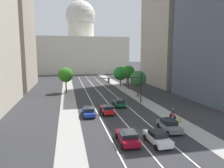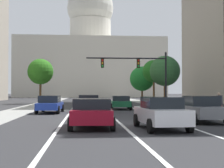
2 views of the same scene
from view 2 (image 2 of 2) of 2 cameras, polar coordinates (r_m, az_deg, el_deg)
ground_plane at (r=58.97m, az=-2.84°, el=-3.05°), size 400.00×400.00×0.00m
sidewalk_left at (r=54.27m, az=-11.17°, el=-3.17°), size 3.15×130.00×0.01m
sidewalk_right at (r=54.86m, az=5.77°, el=-3.17°), size 3.15×130.00×0.01m
lane_stripe_left at (r=43.96m, az=-6.39°, el=-3.62°), size 0.16×90.00×0.01m
lane_stripe_center at (r=43.99m, az=-2.18°, el=-3.63°), size 0.16×90.00×0.01m
lane_stripe_right at (r=44.25m, az=2.01°, el=-3.61°), size 0.16×90.00×0.01m
capitol_building at (r=113.49m, az=-3.75°, el=4.16°), size 46.34×29.94×39.61m
car_crimson at (r=16.35m, az=-3.46°, el=-4.91°), size 2.24×4.42×1.44m
car_blue at (r=28.21m, az=-10.60°, el=-3.39°), size 2.09×4.78×1.45m
car_white at (r=15.86m, az=8.42°, el=-4.91°), size 2.12×4.37×1.53m
car_gray at (r=20.12m, az=15.13°, el=-4.11°), size 1.99×4.34×1.53m
car_red at (r=28.61m, az=-4.03°, el=-3.35°), size 2.06×4.12×1.50m
car_green at (r=33.18m, az=1.47°, el=-3.15°), size 2.15×4.11×1.36m
traffic_signal_mast at (r=35.61m, az=4.76°, el=2.68°), size 8.66×0.39×6.04m
cyclist at (r=25.66m, az=17.97°, el=-3.33°), size 0.38×1.70×1.72m
street_tree_mid_right at (r=53.13m, az=7.20°, el=2.17°), size 3.59×3.59×6.83m
street_tree_far_right at (r=58.51m, az=5.19°, el=0.91°), size 4.34×4.34×6.23m
street_tree_near_right at (r=42.00m, az=9.08°, el=2.20°), size 3.79×3.79×6.27m
street_tree_mid_left at (r=50.23m, az=-12.20°, el=2.08°), size 3.81×3.81×6.66m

